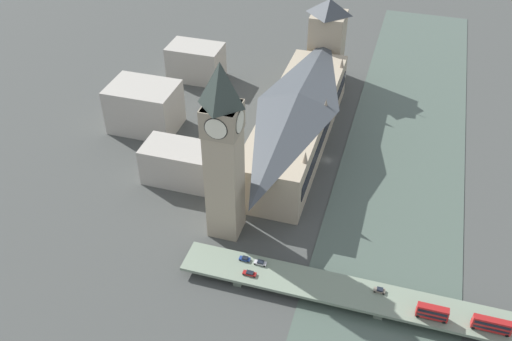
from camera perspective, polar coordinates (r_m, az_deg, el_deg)
name	(u,v)px	position (r m, az deg, el deg)	size (l,w,h in m)	color
ground_plane	(327,160)	(257.31, 7.14, 1.04)	(600.00, 600.00, 0.00)	#424442
river_water	(401,173)	(255.71, 14.29, -0.22)	(53.08, 360.00, 0.30)	#47564C
parliament_hall	(297,120)	(258.36, 4.15, 5.10)	(27.17, 106.24, 27.33)	tan
clock_tower	(223,149)	(197.21, -3.28, 2.20)	(12.80, 12.80, 71.50)	tan
victoria_tower	(327,40)	(310.93, 7.11, 12.80)	(17.53, 17.53, 49.14)	tan
road_bridge	(381,300)	(198.11, 12.36, -12.53)	(138.16, 13.50, 4.13)	#5D6A59
double_decker_bus_lead	(432,312)	(194.25, 17.23, -13.36)	(10.04, 2.66, 5.11)	red
double_decker_bus_mid	(492,325)	(197.21, 22.51, -14.04)	(11.94, 2.46, 5.10)	red
car_northbound_lead	(250,273)	(199.29, -0.64, -10.24)	(4.71, 1.82, 1.37)	maroon
car_northbound_mid	(260,263)	(202.58, 0.44, -9.20)	(4.41, 1.86, 1.40)	silver
car_northbound_tail	(380,290)	(198.72, 12.25, -11.61)	(3.87, 1.93, 1.39)	slate
car_southbound_lead	(245,259)	(203.95, -1.13, -8.80)	(3.91, 1.82, 1.36)	navy
city_block_west	(182,164)	(241.43, -7.41, 0.66)	(32.16, 16.97, 16.60)	#A39E93
city_block_center	(145,107)	(276.54, -11.08, 6.25)	(31.45, 22.87, 22.27)	#A39E93
city_block_east	(196,62)	(316.75, -6.02, 10.74)	(28.58, 18.29, 18.93)	#A39E93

